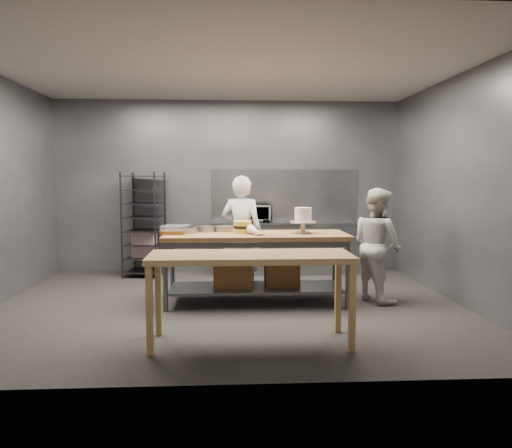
{
  "coord_description": "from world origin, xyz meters",
  "views": [
    {
      "loc": [
        -0.02,
        -6.35,
        1.64
      ],
      "look_at": [
        0.35,
        0.1,
        1.05
      ],
      "focal_mm": 35.0,
      "sensor_mm": 36.0,
      "label": 1
    }
  ],
  "objects": [
    {
      "name": "chef_right",
      "position": [
        1.98,
        0.17,
        0.76
      ],
      "size": [
        0.83,
        0.91,
        1.51
      ],
      "primitive_type": "imported",
      "rotation": [
        0.0,
        0.0,
        2.0
      ],
      "color": "beige",
      "rests_on": "ground"
    },
    {
      "name": "back_counter",
      "position": [
        1.0,
        2.18,
        0.45
      ],
      "size": [
        2.6,
        0.6,
        0.9
      ],
      "color": "slate",
      "rests_on": "ground"
    },
    {
      "name": "splashback_panel",
      "position": [
        1.0,
        2.48,
        1.35
      ],
      "size": [
        2.6,
        0.02,
        0.9
      ],
      "primitive_type": "cube",
      "color": "slate",
      "rests_on": "back_counter"
    },
    {
      "name": "microwave",
      "position": [
        0.46,
        2.18,
        1.05
      ],
      "size": [
        0.54,
        0.37,
        0.3
      ],
      "primitive_type": "imported",
      "color": "black",
      "rests_on": "back_counter"
    },
    {
      "name": "piping_bag",
      "position": [
        0.32,
        -0.05,
        0.98
      ],
      "size": [
        0.2,
        0.4,
        0.12
      ],
      "primitive_type": "cone",
      "rotation": [
        1.57,
        0.0,
        0.22
      ],
      "color": "white",
      "rests_on": "work_table"
    },
    {
      "name": "back_wall",
      "position": [
        0.0,
        2.5,
        1.5
      ],
      "size": [
        6.0,
        0.04,
        3.0
      ],
      "primitive_type": "cube",
      "color": "#4C4F54",
      "rests_on": "ground"
    },
    {
      "name": "near_counter",
      "position": [
        0.2,
        -1.49,
        0.81
      ],
      "size": [
        2.0,
        0.7,
        0.9
      ],
      "color": "#A37343",
      "rests_on": "ground"
    },
    {
      "name": "speed_rack",
      "position": [
        -1.43,
        2.1,
        0.86
      ],
      "size": [
        0.69,
        0.73,
        1.75
      ],
      "color": "black",
      "rests_on": "ground"
    },
    {
      "name": "layer_cake",
      "position": [
        0.18,
        0.22,
        1.0
      ],
      "size": [
        0.24,
        0.24,
        0.16
      ],
      "color": "#E8C54A",
      "rests_on": "work_table"
    },
    {
      "name": "ground",
      "position": [
        0.0,
        0.0,
        0.0
      ],
      "size": [
        6.0,
        6.0,
        0.0
      ],
      "primitive_type": "plane",
      "color": "black",
      "rests_on": "ground"
    },
    {
      "name": "frosted_cake_stand",
      "position": [
        0.97,
        0.14,
        1.13
      ],
      "size": [
        0.34,
        0.34,
        0.34
      ],
      "color": "#B3AA8F",
      "rests_on": "work_table"
    },
    {
      "name": "chef_behind",
      "position": [
        0.18,
        0.87,
        0.84
      ],
      "size": [
        0.71,
        0.58,
        1.69
      ],
      "primitive_type": "imported",
      "rotation": [
        0.0,
        0.0,
        2.82
      ],
      "color": "silver",
      "rests_on": "ground"
    },
    {
      "name": "pastry_clamshells",
      "position": [
        -0.71,
        0.19,
        0.98
      ],
      "size": [
        0.36,
        0.35,
        0.11
      ],
      "color": "#965D1E",
      "rests_on": "work_table"
    },
    {
      "name": "work_table",
      "position": [
        0.34,
        0.16,
        0.57
      ],
      "size": [
        2.4,
        0.9,
        0.92
      ],
      "color": "olive",
      "rests_on": "ground"
    },
    {
      "name": "cake_pans",
      "position": [
        -0.4,
        0.36,
        0.96
      ],
      "size": [
        0.81,
        0.44,
        0.07
      ],
      "color": "gray",
      "rests_on": "work_table"
    },
    {
      "name": "offset_spatula",
      "position": [
        0.49,
        -0.08,
        0.93
      ],
      "size": [
        0.36,
        0.02,
        0.02
      ],
      "color": "slate",
      "rests_on": "work_table"
    }
  ]
}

